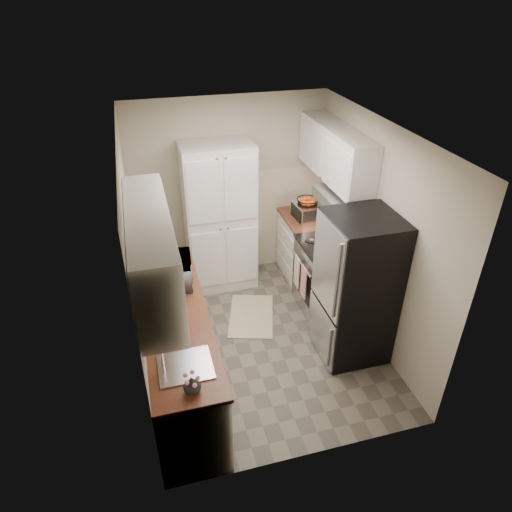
{
  "coord_description": "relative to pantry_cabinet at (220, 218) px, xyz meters",
  "views": [
    {
      "loc": [
        -1.15,
        -3.97,
        3.7
      ],
      "look_at": [
        -0.02,
        0.15,
        1.08
      ],
      "focal_mm": 32.0,
      "sensor_mm": 36.0,
      "label": 1
    }
  ],
  "objects": [
    {
      "name": "cutting_board",
      "position": [
        -0.78,
        -0.65,
        0.08
      ],
      "size": [
        0.09,
        0.25,
        0.32
      ],
      "primitive_type": "cube",
      "rotation": [
        0.0,
        0.0,
        -0.27
      ],
      "color": "#4A8C37",
      "rests_on": "countertop_left"
    },
    {
      "name": "toaster_oven",
      "position": [
        1.15,
        -0.19,
        0.04
      ],
      "size": [
        0.35,
        0.43,
        0.24
      ],
      "primitive_type": "cube",
      "rotation": [
        0.0,
        0.0,
        0.07
      ],
      "color": "silver",
      "rests_on": "countertop_right"
    },
    {
      "name": "room_shell",
      "position": [
        0.18,
        -1.32,
        0.63
      ],
      "size": [
        2.64,
        3.24,
        2.52
      ],
      "color": "#C0B79B",
      "rests_on": "ground"
    },
    {
      "name": "kitchen_mat",
      "position": [
        0.2,
        -0.87,
        -0.99
      ],
      "size": [
        0.77,
        0.99,
        0.01
      ],
      "primitive_type": "cube",
      "rotation": [
        0.0,
        0.0,
        -0.3
      ],
      "color": "#CBB98C",
      "rests_on": "ground"
    },
    {
      "name": "base_cabinet_left",
      "position": [
        -0.79,
        -1.75,
        -0.56
      ],
      "size": [
        0.6,
        2.3,
        0.88
      ],
      "primitive_type": "cube",
      "color": "silver",
      "rests_on": "ground"
    },
    {
      "name": "refrigerator",
      "position": [
        1.14,
        -1.73,
        -0.15
      ],
      "size": [
        0.7,
        0.72,
        1.7
      ],
      "primitive_type": "cube",
      "color": "#B7B7BC",
      "rests_on": "ground"
    },
    {
      "name": "base_cabinet_right",
      "position": [
        1.19,
        -0.12,
        -0.56
      ],
      "size": [
        0.6,
        0.8,
        0.88
      ],
      "primitive_type": "cube",
      "color": "silver",
      "rests_on": "ground"
    },
    {
      "name": "fruit_basket",
      "position": [
        1.13,
        -0.21,
        0.22
      ],
      "size": [
        0.37,
        0.37,
        0.12
      ],
      "primitive_type": null,
      "rotation": [
        0.0,
        0.0,
        -0.33
      ],
      "color": "#D54A10",
      "rests_on": "toaster_oven"
    },
    {
      "name": "microwave",
      "position": [
        -0.71,
        -1.2,
        0.06
      ],
      "size": [
        0.38,
        0.53,
        0.28
      ],
      "primitive_type": "imported",
      "rotation": [
        0.0,
        0.0,
        1.48
      ],
      "color": "#B2B3B7",
      "rests_on": "countertop_left"
    },
    {
      "name": "countertop_left",
      "position": [
        -0.79,
        -1.75,
        -0.1
      ],
      "size": [
        0.63,
        2.33,
        0.04
      ],
      "primitive_type": "cube",
      "color": "brown",
      "rests_on": "base_cabinet_left"
    },
    {
      "name": "countertop_right",
      "position": [
        1.19,
        -0.12,
        -0.1
      ],
      "size": [
        0.63,
        0.83,
        0.04
      ],
      "primitive_type": "cube",
      "color": "brown",
      "rests_on": "base_cabinet_right"
    },
    {
      "name": "electric_range",
      "position": [
        1.17,
        -0.93,
        -0.52
      ],
      "size": [
        0.71,
        0.78,
        1.13
      ],
      "color": "#B7B7BC",
      "rests_on": "ground"
    },
    {
      "name": "wine_bottle",
      "position": [
        -0.94,
        -0.91,
        0.09
      ],
      "size": [
        0.08,
        0.08,
        0.33
      ],
      "primitive_type": "cylinder",
      "color": "black",
      "rests_on": "countertop_left"
    },
    {
      "name": "ground",
      "position": [
        0.2,
        -1.32,
        -1.0
      ],
      "size": [
        3.2,
        3.2,
        0.0
      ],
      "primitive_type": "plane",
      "color": "#665B4C",
      "rests_on": "ground"
    },
    {
      "name": "pantry_cabinet",
      "position": [
        0.0,
        0.0,
        0.0
      ],
      "size": [
        0.9,
        0.55,
        2.0
      ],
      "primitive_type": "cube",
      "color": "silver",
      "rests_on": "ground"
    },
    {
      "name": "flower_vase",
      "position": [
        -0.77,
        -2.75,
        -0.01
      ],
      "size": [
        0.17,
        0.17,
        0.15
      ],
      "primitive_type": "imported",
      "rotation": [
        0.0,
        0.0,
        -0.27
      ],
      "color": "white",
      "rests_on": "countertop_left"
    }
  ]
}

